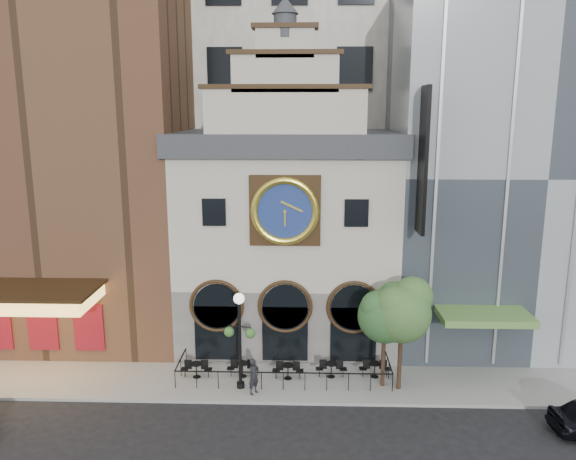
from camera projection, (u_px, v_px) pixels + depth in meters
The scene contains 16 objects.
ground at pixel (282, 405), 26.23m from camera, with size 120.00×120.00×0.00m, color black.
sidewalk at pixel (284, 379), 28.66m from camera, with size 44.00×5.00×0.15m, color gray.
clock_building at pixel (287, 230), 32.47m from camera, with size 12.60×8.78×18.65m.
theater_building at pixel (73, 125), 33.71m from camera, with size 14.00×15.60×25.00m.
retail_building at pixel (506, 168), 33.47m from camera, with size 14.00×14.40×20.00m.
office_tower at pixel (293, 21), 41.58m from camera, with size 20.00×16.00×40.00m, color silver.
cafe_railing at pixel (284, 369), 28.55m from camera, with size 10.60×2.60×0.90m, color black, non-canonical shape.
bistro_0 at pixel (196, 369), 28.55m from camera, with size 1.58×0.68×0.90m.
bistro_1 at pixel (243, 368), 28.63m from camera, with size 1.58×0.68×0.90m.
bistro_2 at pixel (288, 370), 28.40m from camera, with size 1.58×0.68×0.90m.
bistro_3 at pixel (331, 369), 28.58m from camera, with size 1.58×0.68×0.90m.
bistro_4 at pixel (375, 368), 28.59m from camera, with size 1.58×0.68×0.90m.
pedestrian at pixel (254, 376), 26.83m from camera, with size 0.65×0.42×1.77m, color black.
lamppost at pixel (240, 330), 26.97m from camera, with size 1.54×0.66×4.86m.
tree_left at pixel (386, 311), 27.03m from camera, with size 2.73×2.63×5.26m.
tree_right at pixel (403, 309), 26.68m from camera, with size 2.91×2.80×5.60m.
Camera 1 is at (1.02, -23.90, 13.52)m, focal length 35.00 mm.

